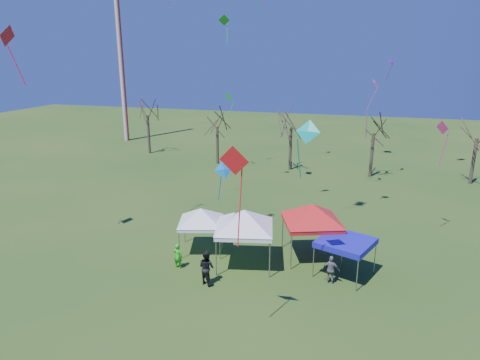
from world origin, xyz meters
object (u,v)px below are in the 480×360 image
(tent_white_mid, at_px, (244,214))
(person_dark, at_px, (207,267))
(tent_red, at_px, (313,208))
(person_green, at_px, (178,256))
(tree_0, at_px, (147,101))
(tree_1, at_px, (217,113))
(tree_4, at_px, (480,121))
(tree_2, at_px, (292,112))
(person_grey, at_px, (331,270))
(tree_3, at_px, (375,117))
(tent_blue, at_px, (346,243))
(tent_white_west, at_px, (201,211))
(radio_mast, at_px, (120,51))

(tent_white_mid, bearing_deg, person_dark, -116.34)
(tent_red, xyz_separation_m, person_green, (-7.28, -3.59, -2.49))
(tree_0, relative_size, tree_1, 1.12)
(tree_4, height_order, tent_white_mid, tree_4)
(tree_1, relative_size, tent_white_mid, 1.70)
(tree_1, relative_size, person_dark, 3.86)
(tree_1, relative_size, person_green, 4.98)
(tree_2, height_order, tent_white_mid, tree_2)
(tree_0, distance_m, person_grey, 36.54)
(tree_3, xyz_separation_m, tent_red, (-3.56, -20.03, -2.83))
(tree_3, height_order, tent_blue, tree_3)
(tent_red, bearing_deg, tent_blue, -39.35)
(tent_red, relative_size, person_dark, 2.19)
(tree_2, relative_size, tent_white_mid, 1.85)
(tree_1, height_order, tree_4, tree_4)
(person_grey, bearing_deg, tree_4, -114.24)
(tent_white_west, relative_size, tent_white_mid, 0.81)
(tree_0, xyz_separation_m, person_dark, (18.30, -28.19, -5.51))
(tent_red, bearing_deg, tree_4, 57.19)
(tree_0, relative_size, tree_2, 1.03)
(person_dark, bearing_deg, tree_3, -84.04)
(tree_0, distance_m, tree_4, 36.36)
(radio_mast, height_order, tree_1, radio_mast)
(tent_white_west, bearing_deg, tree_3, 63.82)
(tree_1, bearing_deg, tent_white_west, -73.44)
(person_grey, bearing_deg, tent_blue, -116.99)
(radio_mast, xyz_separation_m, tree_4, (43.36, -10.00, -6.44))
(tree_3, bearing_deg, tree_1, 177.94)
(radio_mast, xyz_separation_m, tent_white_mid, (26.80, -32.06, -9.27))
(radio_mast, bearing_deg, tent_white_mid, -50.11)
(tree_1, distance_m, tree_2, 8.42)
(tree_2, bearing_deg, tree_1, 178.15)
(tree_1, xyz_separation_m, person_dark, (8.21, -25.45, -4.81))
(tent_white_west, xyz_separation_m, tent_white_mid, (3.13, -1.05, 0.56))
(tree_0, height_order, person_grey, tree_0)
(tree_1, xyz_separation_m, tree_3, (16.80, -0.60, 0.29))
(tree_3, bearing_deg, tent_white_mid, -108.11)
(tree_3, bearing_deg, tree_0, 172.92)
(tent_white_mid, bearing_deg, radio_mast, 129.89)
(tent_white_mid, xyz_separation_m, tent_red, (3.67, 2.08, 0.02))
(radio_mast, height_order, tree_0, radio_mast)
(tent_blue, height_order, person_green, tent_blue)
(tent_white_mid, distance_m, person_green, 4.63)
(tree_1, relative_size, tree_2, 0.92)
(tree_0, distance_m, tent_red, 33.17)
(tent_white_mid, height_order, person_grey, tent_white_mid)
(tree_2, distance_m, tree_3, 8.41)
(tree_4, xyz_separation_m, tent_white_mid, (-16.55, -22.07, -2.83))
(radio_mast, distance_m, tree_1, 20.72)
(tent_red, bearing_deg, person_dark, -136.19)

